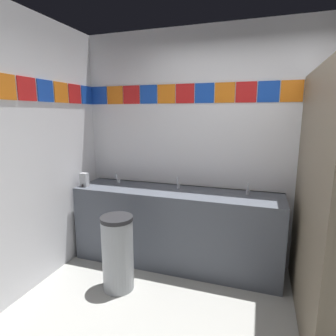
# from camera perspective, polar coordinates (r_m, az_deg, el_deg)

# --- Properties ---
(wall_back) EXTENTS (4.23, 0.09, 2.65)m
(wall_back) POSITION_cam_1_polar(r_m,az_deg,el_deg) (3.20, 19.21, 3.60)
(wall_back) COLOR silver
(wall_back) RESTS_ON ground_plane
(vanity_counter) EXTENTS (2.31, 0.56, 0.87)m
(vanity_counter) POSITION_cam_1_polar(r_m,az_deg,el_deg) (3.24, 1.53, -11.88)
(vanity_counter) COLOR #4C515B
(vanity_counter) RESTS_ON ground_plane
(faucet_left) EXTENTS (0.04, 0.10, 0.14)m
(faucet_left) POSITION_cam_1_polar(r_m,az_deg,el_deg) (3.46, -10.26, -2.27)
(faucet_left) COLOR silver
(faucet_left) RESTS_ON vanity_counter
(faucet_center) EXTENTS (0.04, 0.10, 0.14)m
(faucet_center) POSITION_cam_1_polar(r_m,az_deg,el_deg) (3.17, 2.05, -3.33)
(faucet_center) COLOR silver
(faucet_center) RESTS_ON vanity_counter
(faucet_right) EXTENTS (0.04, 0.10, 0.14)m
(faucet_right) POSITION_cam_1_polar(r_m,az_deg,el_deg) (3.05, 16.08, -4.35)
(faucet_right) COLOR silver
(faucet_right) RESTS_ON vanity_counter
(soap_dispenser) EXTENTS (0.09, 0.09, 0.16)m
(soap_dispenser) POSITION_cam_1_polar(r_m,az_deg,el_deg) (3.41, -16.80, -2.33)
(soap_dispenser) COLOR #B7BABF
(soap_dispenser) RESTS_ON vanity_counter
(trash_bin) EXTENTS (0.31, 0.31, 0.75)m
(trash_bin) POSITION_cam_1_polar(r_m,az_deg,el_deg) (2.88, -10.27, -16.78)
(trash_bin) COLOR #999EA3
(trash_bin) RESTS_ON ground_plane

